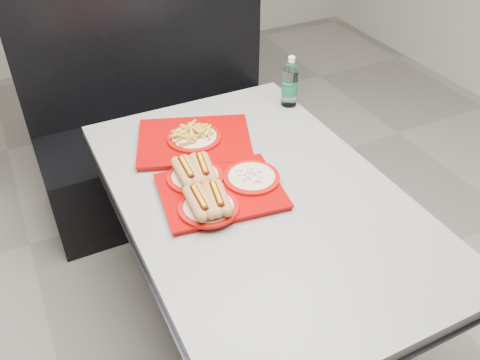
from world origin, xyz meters
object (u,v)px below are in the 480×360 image
tray_near (215,187)px  booth_bench (162,128)px  tray_far (194,139)px  water_bottle (290,84)px  diner_table (258,228)px

tray_near → booth_bench: bearing=82.4°
tray_near → tray_far: (0.05, 0.32, -0.01)m
booth_bench → tray_near: bearing=-97.6°
booth_bench → water_bottle: 0.86m
water_bottle → tray_near: bearing=-141.6°
tray_near → water_bottle: water_bottle is taller
tray_near → tray_far: tray_near is taller
tray_far → water_bottle: 0.51m
booth_bench → tray_near: (-0.14, -1.04, 0.38)m
booth_bench → tray_far: size_ratio=2.59×
booth_bench → tray_near: booth_bench is taller
diner_table → booth_bench: bearing=90.0°
diner_table → tray_far: tray_far is taller
diner_table → booth_bench: 1.11m
tray_near → tray_far: bearing=80.5°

